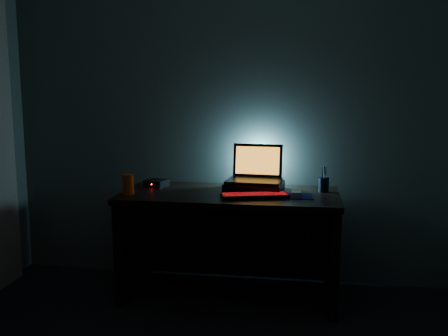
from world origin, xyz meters
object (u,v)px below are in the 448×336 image
(mouse, at_px, (296,194))
(juice_glass, at_px, (128,184))
(pen_cup, at_px, (324,185))
(router, at_px, (157,183))
(keyboard, at_px, (255,196))
(laptop, at_px, (256,173))

(mouse, relative_size, juice_glass, 0.75)
(pen_cup, xyz_separation_m, router, (-1.21, 0.01, -0.03))
(juice_glass, bearing_deg, keyboard, 1.53)
(mouse, xyz_separation_m, router, (-1.03, 0.20, 0.01))
(juice_glass, height_order, router, juice_glass)
(pen_cup, relative_size, router, 0.56)
(mouse, relative_size, router, 0.56)
(laptop, distance_m, juice_glass, 0.90)
(laptop, distance_m, router, 0.74)
(keyboard, relative_size, mouse, 4.53)
(laptop, relative_size, pen_cup, 3.91)
(keyboard, distance_m, mouse, 0.28)
(mouse, bearing_deg, router, 166.58)
(juice_glass, bearing_deg, mouse, 5.21)
(laptop, bearing_deg, mouse, -30.75)
(pen_cup, bearing_deg, mouse, -135.19)
(laptop, distance_m, mouse, 0.37)
(mouse, relative_size, pen_cup, 1.01)
(laptop, bearing_deg, router, -174.41)
(pen_cup, bearing_deg, router, 179.45)
(laptop, height_order, juice_glass, laptop)
(juice_glass, xyz_separation_m, router, (0.11, 0.30, -0.04))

